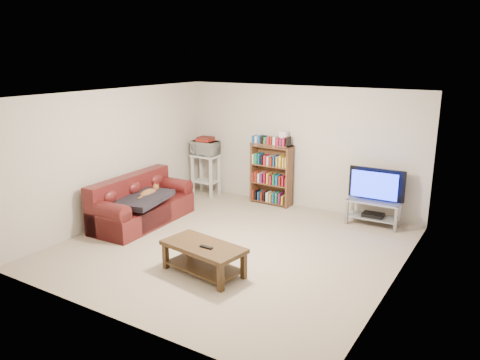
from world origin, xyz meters
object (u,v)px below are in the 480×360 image
Objects in this scene: coffee_table at (204,253)px; sofa at (140,206)px; bookshelf at (271,173)px; tv_stand at (373,208)px.

sofa is at bearing 162.36° from coffee_table.
bookshelf reaches higher than sofa.
bookshelf is (-0.68, 3.30, 0.34)m from coffee_table.
bookshelf is (-2.15, 0.15, 0.33)m from tv_stand.
sofa is at bearing -152.45° from tv_stand.
sofa is 1.62× the size of coffee_table.
coffee_table is 3.48m from tv_stand.
sofa is 2.45m from coffee_table.
sofa is 2.72m from bookshelf.
bookshelf reaches higher than coffee_table.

